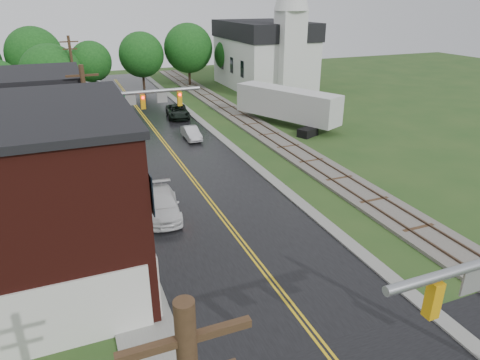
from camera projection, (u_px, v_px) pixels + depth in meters
main_road at (174, 155)px, 36.72m from camera, size 10.00×90.00×0.02m
curb_right at (215, 133)px, 42.85m from camera, size 0.80×70.00×0.12m
sidewalk_left at (106, 189)px, 30.31m from camera, size 2.40×50.00×0.12m
yellow_house at (23, 150)px, 28.25m from camera, size 8.00×7.00×6.40m
darkred_building at (44, 128)px, 36.66m from camera, size 7.00×6.00×4.40m
church at (267, 48)px, 61.58m from camera, size 10.40×18.40×20.00m
railroad at (256, 127)px, 44.40m from camera, size 3.20×80.00×0.30m
traffic_signal_far at (133, 110)px, 31.01m from camera, size 7.34×0.43×7.20m
utility_pole_b at (91, 138)px, 25.69m from camera, size 1.80×0.28×9.00m
utility_pole_c at (74, 79)px, 44.45m from camera, size 1.80×0.28×9.00m
tree_left_e at (53, 76)px, 45.32m from camera, size 6.40×6.40×8.16m
suv_dark at (178, 112)px, 48.07m from camera, size 2.89×5.21×1.38m
sedan_silver at (191, 133)px, 40.67m from camera, size 1.28×3.63×1.19m
pickup_white at (162, 205)px, 26.34m from camera, size 2.52×5.12×1.43m
semi_trailer at (287, 104)px, 44.68m from camera, size 7.35×11.94×3.79m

